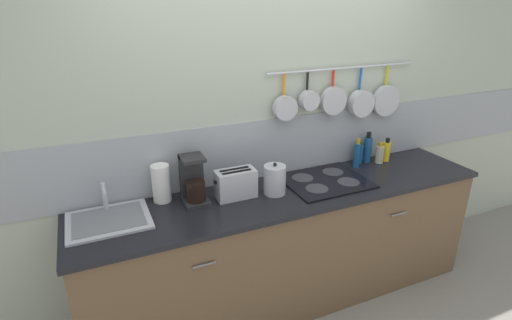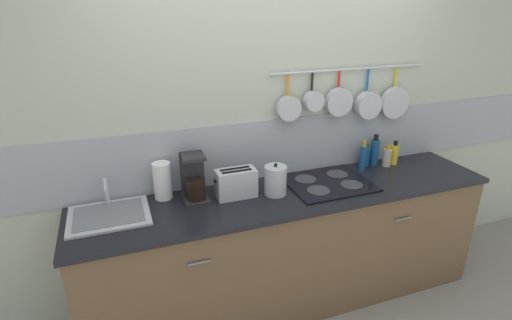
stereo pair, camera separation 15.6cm
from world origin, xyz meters
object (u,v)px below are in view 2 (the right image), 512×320
bottle_sesame_oil (363,157)px  bottle_hot_sauce (365,156)px  coffee_maker (194,180)px  bottle_olive_oil (387,157)px  toaster (236,183)px  kettle (275,180)px  paper_towel_roll (162,181)px  bottle_vinegar (374,151)px  bottle_dish_soap (394,154)px

bottle_sesame_oil → bottle_hot_sauce: bottle_sesame_oil is taller
coffee_maker → bottle_olive_oil: (1.57, 0.02, -0.06)m
toaster → kettle: 0.27m
bottle_olive_oil → paper_towel_roll: bearing=178.3°
kettle → bottle_olive_oil: size_ratio=1.33×
paper_towel_roll → kettle: (0.73, -0.21, -0.02)m
coffee_maker → toaster: 0.28m
paper_towel_roll → coffee_maker: (0.20, -0.08, 0.01)m
toaster → coffee_maker: bearing=165.0°
kettle → toaster: bearing=168.1°
coffee_maker → bottle_hot_sauce: bearing=3.7°
paper_towel_roll → bottle_sesame_oil: (1.53, -0.05, -0.02)m
toaster → bottle_sesame_oil: size_ratio=1.19×
kettle → bottle_hot_sauce: size_ratio=1.28×
bottle_vinegar → coffee_maker: bearing=-176.6°
bottle_dish_soap → paper_towel_roll: bearing=178.7°
toaster → bottle_dish_soap: (1.38, 0.11, -0.01)m
paper_towel_roll → bottle_dish_soap: bearing=-1.3°
bottle_hot_sauce → bottle_dish_soap: (0.24, -0.06, 0.01)m
coffee_maker → bottle_dish_soap: size_ratio=1.60×
coffee_maker → kettle: 0.55m
bottle_vinegar → bottle_olive_oil: bearing=-38.3°
coffee_maker → kettle: size_ratio=1.38×
bottle_sesame_oil → bottle_dish_soap: bearing=2.3°
kettle → bottle_dish_soap: size_ratio=1.16×
toaster → bottle_hot_sauce: (1.14, 0.16, -0.02)m
bottle_hot_sauce → bottle_vinegar: bearing=-2.9°
toaster → kettle: kettle is taller
coffee_maker → bottle_hot_sauce: 1.41m
bottle_dish_soap → bottle_hot_sauce: bearing=166.8°
paper_towel_roll → bottle_hot_sauce: paper_towel_roll is taller
bottle_dish_soap → coffee_maker: bearing=-178.7°
coffee_maker → bottle_olive_oil: size_ratio=1.83×
kettle → bottle_sesame_oil: bearing=10.7°
bottle_dish_soap → toaster: bearing=-175.5°
paper_towel_roll → bottle_olive_oil: paper_towel_roll is taller
toaster → paper_towel_roll: bearing=162.1°
paper_towel_roll → coffee_maker: size_ratio=0.80×
paper_towel_roll → bottle_sesame_oil: bearing=-2.0°
kettle → bottle_vinegar: (0.96, 0.22, 0.01)m
kettle → coffee_maker: bearing=166.5°
bottle_sesame_oil → bottle_vinegar: (0.15, 0.06, 0.01)m
toaster → bottle_sesame_oil: 1.07m
coffee_maker → toaster: bearing=-15.0°
bottle_hot_sauce → kettle: bearing=-165.9°
coffee_maker → bottle_vinegar: size_ratio=1.25×
bottle_hot_sauce → bottle_dish_soap: bottle_dish_soap is taller
paper_towel_roll → bottle_olive_oil: bearing=-1.7°
toaster → bottle_hot_sauce: 1.15m
coffee_maker → bottle_vinegar: coffee_maker is taller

